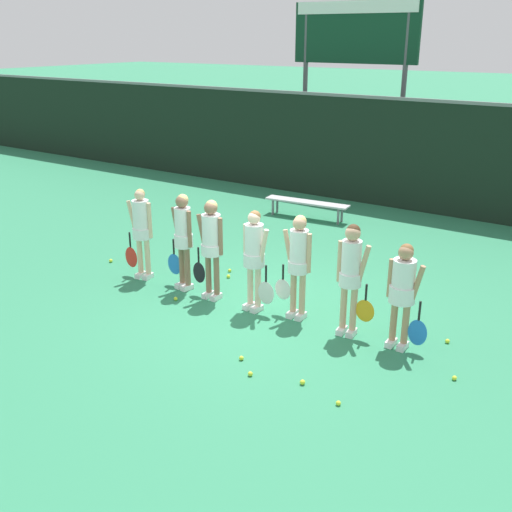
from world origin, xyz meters
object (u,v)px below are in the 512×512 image
object	(u,v)px
tennis_ball_7	(230,270)
tennis_ball_4	(338,403)
bench_courtside	(307,203)
tennis_ball_5	(303,382)
player_5	(351,270)
player_1	(183,234)
tennis_ball_3	(176,299)
tennis_ball_11	(212,250)
scoreboard	(354,46)
player_0	(141,227)
player_4	(298,258)
player_6	(403,288)
tennis_ball_2	(447,341)
tennis_ball_1	(250,374)
tennis_ball_8	(111,261)
player_3	(254,253)
player_2	(211,241)
tennis_ball_9	(228,276)
tennis_ball_10	(241,358)
tennis_ball_6	(409,327)
tennis_ball_0	(454,378)

from	to	relation	value
tennis_ball_7	tennis_ball_4	bearing A→B (deg)	-37.38
bench_courtside	tennis_ball_5	size ratio (longest dim) A/B	30.74
player_5	tennis_ball_4	distance (m)	2.20
player_1	tennis_ball_3	xyz separation A→B (m)	(0.21, -0.51, -1.00)
tennis_ball_11	tennis_ball_3	bearing A→B (deg)	-66.63
scoreboard	tennis_ball_4	distance (m)	12.33
player_0	player_4	world-z (taller)	player_4
player_6	tennis_ball_7	distance (m)	4.05
tennis_ball_2	bench_courtside	bearing A→B (deg)	137.37
tennis_ball_4	tennis_ball_1	bearing A→B (deg)	-178.18
player_4	tennis_ball_11	world-z (taller)	player_4
player_1	tennis_ball_8	world-z (taller)	player_1
player_3	player_6	xyz separation A→B (m)	(2.48, 0.11, -0.06)
player_0	player_2	world-z (taller)	player_2
tennis_ball_9	tennis_ball_10	xyz separation A→B (m)	(1.95, -2.37, -0.00)
tennis_ball_1	tennis_ball_10	size ratio (longest dim) A/B	1.01
tennis_ball_5	player_5	bearing A→B (deg)	94.48
player_2	tennis_ball_2	bearing A→B (deg)	8.41
scoreboard	tennis_ball_6	xyz separation A→B (m)	(4.92, -8.10, -4.00)
tennis_ball_2	player_2	bearing A→B (deg)	-171.02
player_4	tennis_ball_4	size ratio (longest dim) A/B	26.92
player_0	tennis_ball_3	bearing A→B (deg)	-31.65
player_2	tennis_ball_6	xyz separation A→B (m)	(3.30, 0.74, -1.02)
tennis_ball_7	tennis_ball_10	bearing A→B (deg)	-51.23
player_5	scoreboard	bearing A→B (deg)	110.92
bench_courtside	tennis_ball_0	distance (m)	7.66
player_1	bench_courtside	bearing A→B (deg)	103.19
tennis_ball_3	tennis_ball_8	size ratio (longest dim) A/B	0.92
player_2	player_4	size ratio (longest dim) A/B	1.02
tennis_ball_5	tennis_ball_9	bearing A→B (deg)	140.73
tennis_ball_5	tennis_ball_8	world-z (taller)	same
player_4	player_5	world-z (taller)	player_5
tennis_ball_7	player_6	bearing A→B (deg)	-14.95
tennis_ball_6	tennis_ball_9	world-z (taller)	tennis_ball_9
tennis_ball_1	tennis_ball_4	distance (m)	1.30
tennis_ball_7	tennis_ball_11	size ratio (longest dim) A/B	0.95
tennis_ball_5	tennis_ball_6	size ratio (longest dim) A/B	1.09
tennis_ball_3	tennis_ball_5	distance (m)	3.34
player_4	tennis_ball_3	size ratio (longest dim) A/B	26.32
player_2	player_3	world-z (taller)	player_2
tennis_ball_3	tennis_ball_5	xyz separation A→B (m)	(3.15, -1.11, 0.00)
player_0	tennis_ball_4	bearing A→B (deg)	-29.06
player_6	scoreboard	bearing A→B (deg)	120.65
tennis_ball_9	scoreboard	bearing A→B (deg)	99.47
scoreboard	tennis_ball_9	world-z (taller)	scoreboard
tennis_ball_0	tennis_ball_4	world-z (taller)	same
tennis_ball_0	tennis_ball_9	size ratio (longest dim) A/B	0.95
player_2	tennis_ball_4	size ratio (longest dim) A/B	27.47
player_2	tennis_ball_8	xyz separation A→B (m)	(-2.78, 0.23, -1.02)
scoreboard	tennis_ball_7	size ratio (longest dim) A/B	79.38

